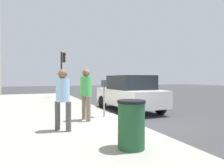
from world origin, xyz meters
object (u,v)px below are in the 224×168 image
object	(u,v)px
pedestrian_bystander	(63,95)
parking_meter	(104,90)
pedestrian_at_meter	(86,90)
trash_bin	(131,124)
parked_sedan_near	(129,93)
traffic_signal	(63,67)

from	to	relation	value
pedestrian_bystander	parking_meter	bearing A→B (deg)	-4.53
pedestrian_at_meter	trash_bin	world-z (taller)	pedestrian_at_meter
pedestrian_bystander	trash_bin	distance (m)	2.33
pedestrian_bystander	parked_sedan_near	world-z (taller)	pedestrian_bystander
pedestrian_at_meter	pedestrian_bystander	world-z (taller)	pedestrian_at_meter
parked_sedan_near	trash_bin	size ratio (longest dim) A/B	4.40
pedestrian_at_meter	pedestrian_bystander	size ratio (longest dim) A/B	1.05
parking_meter	pedestrian_at_meter	bearing A→B (deg)	115.45
pedestrian_bystander	traffic_signal	bearing A→B (deg)	37.13
parking_meter	trash_bin	size ratio (longest dim) A/B	1.40
pedestrian_at_meter	trash_bin	xyz separation A→B (m)	(-3.09, -0.15, -0.56)
pedestrian_bystander	traffic_signal	distance (m)	10.64
parking_meter	parked_sedan_near	size ratio (longest dim) A/B	0.32
parking_meter	pedestrian_at_meter	world-z (taller)	pedestrian_at_meter
parking_meter	trash_bin	bearing A→B (deg)	169.32
parking_meter	traffic_signal	bearing A→B (deg)	1.52
trash_bin	pedestrian_bystander	bearing A→B (deg)	29.08
pedestrian_bystander	trash_bin	xyz separation A→B (m)	(-1.99, -1.11, -0.50)
parked_sedan_near	pedestrian_bystander	bearing A→B (deg)	130.77
pedestrian_bystander	parked_sedan_near	bearing A→B (deg)	-3.79
parked_sedan_near	trash_bin	world-z (taller)	parked_sedan_near
trash_bin	parking_meter	bearing A→B (deg)	-10.68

